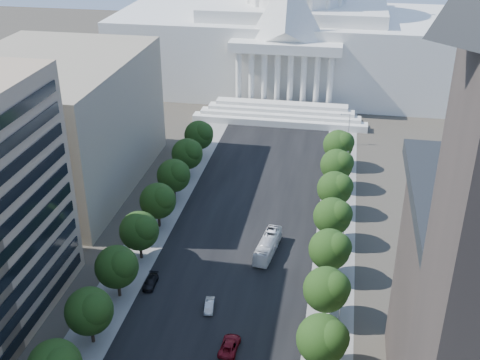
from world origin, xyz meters
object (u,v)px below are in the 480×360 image
Objects in this scene: car_silver at (209,306)px; city_bus at (268,246)px; car_dark_b at (150,282)px; car_red at (230,346)px.

city_bus is (7.50, 18.85, 0.95)m from car_silver.
city_bus is (19.50, 14.25, 0.94)m from car_dark_b.
city_bus is at bearing 34.54° from car_dark_b.
city_bus is at bearing 61.09° from car_silver.
city_bus reaches higher than car_red.
car_silver is 0.74× the size of car_red.
car_silver is 0.86× the size of car_dark_b.
car_dark_b is at bearing -35.27° from car_red.
car_dark_b is at bearing -136.34° from city_bus.
city_bus reaches higher than car_dark_b.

